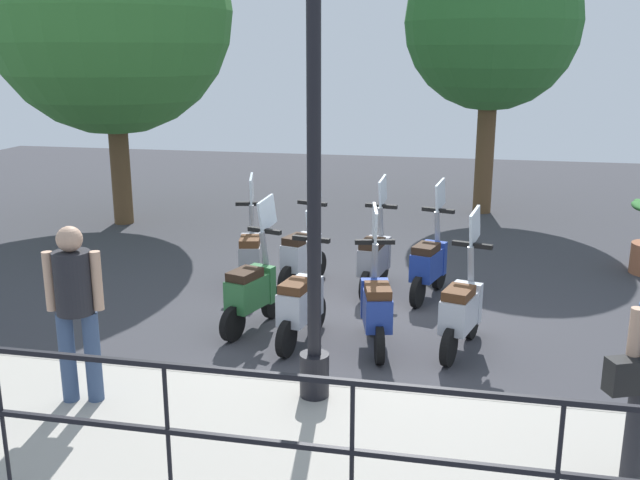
# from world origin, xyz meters

# --- Properties ---
(ground_plane) EXTENTS (28.00, 28.00, 0.00)m
(ground_plane) POSITION_xyz_m (0.00, 0.00, 0.00)
(ground_plane) COLOR #38383D
(promenade_walkway) EXTENTS (2.20, 20.00, 0.15)m
(promenade_walkway) POSITION_xyz_m (-3.15, 0.00, 0.07)
(promenade_walkway) COLOR #A39E93
(promenade_walkway) RESTS_ON ground_plane
(fence_railing) EXTENTS (0.04, 16.03, 1.07)m
(fence_railing) POSITION_xyz_m (-4.20, 0.00, 0.89)
(fence_railing) COLOR black
(fence_railing) RESTS_ON promenade_walkway
(lamp_post_near) EXTENTS (0.26, 0.90, 4.13)m
(lamp_post_near) POSITION_xyz_m (-2.40, 0.01, 1.98)
(lamp_post_near) COLOR black
(lamp_post_near) RESTS_ON promenade_walkway
(pedestrian_distant) EXTENTS (0.39, 0.48, 1.59)m
(pedestrian_distant) POSITION_xyz_m (-2.90, 2.00, 1.08)
(pedestrian_distant) COLOR #384C70
(pedestrian_distant) RESTS_ON promenade_walkway
(tree_large) EXTENTS (4.35, 4.35, 6.03)m
(tree_large) POSITION_xyz_m (4.04, 5.10, 3.84)
(tree_large) COLOR brown
(tree_large) RESTS_ON ground_plane
(tree_distant) EXTENTS (3.35, 3.35, 5.38)m
(tree_distant) POSITION_xyz_m (6.38, -1.57, 3.68)
(tree_distant) COLOR brown
(tree_distant) RESTS_ON ground_plane
(scooter_near_0) EXTENTS (1.20, 0.53, 1.54)m
(scooter_near_0) POSITION_xyz_m (-0.79, -1.25, 0.48)
(scooter_near_0) COLOR black
(scooter_near_0) RESTS_ON ground_plane
(scooter_near_1) EXTENTS (1.22, 0.50, 1.54)m
(scooter_near_1) POSITION_xyz_m (-0.88, -0.35, 0.48)
(scooter_near_1) COLOR black
(scooter_near_1) RESTS_ON ground_plane
(scooter_near_2) EXTENTS (1.22, 0.48, 1.54)m
(scooter_near_2) POSITION_xyz_m (-0.91, 0.48, 0.48)
(scooter_near_2) COLOR black
(scooter_near_2) RESTS_ON ground_plane
(scooter_near_3) EXTENTS (1.20, 0.55, 1.54)m
(scooter_near_3) POSITION_xyz_m (-0.63, 1.13, 0.48)
(scooter_near_3) COLOR black
(scooter_near_3) RESTS_ON ground_plane
(scooter_far_0) EXTENTS (1.20, 0.53, 1.54)m
(scooter_far_0) POSITION_xyz_m (0.90, -0.81, 0.48)
(scooter_far_0) COLOR black
(scooter_far_0) RESTS_ON ground_plane
(scooter_far_1) EXTENTS (1.23, 0.45, 1.54)m
(scooter_far_1) POSITION_xyz_m (1.00, -0.08, 0.48)
(scooter_far_1) COLOR black
(scooter_far_1) RESTS_ON ground_plane
(scooter_far_2) EXTENTS (1.20, 0.54, 1.54)m
(scooter_far_2) POSITION_xyz_m (1.01, 0.91, 0.48)
(scooter_far_2) COLOR black
(scooter_far_2) RESTS_ON ground_plane
(scooter_far_3) EXTENTS (1.22, 0.50, 1.54)m
(scooter_far_3) POSITION_xyz_m (0.80, 1.58, 0.48)
(scooter_far_3) COLOR black
(scooter_far_3) RESTS_ON ground_plane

